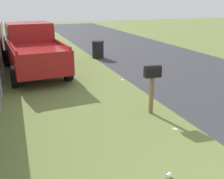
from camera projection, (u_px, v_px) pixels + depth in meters
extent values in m
cube|color=brown|center=(151.00, 95.00, 7.23)|extent=(0.09, 0.09, 1.05)
cube|color=black|center=(153.00, 73.00, 7.02)|extent=(0.24, 0.46, 0.22)
cylinder|color=black|center=(153.00, 69.00, 6.99)|extent=(0.24, 0.46, 0.20)
cube|color=red|center=(151.00, 70.00, 7.10)|extent=(0.02, 0.04, 0.18)
cube|color=maroon|center=(33.00, 52.00, 11.30)|extent=(5.66, 2.42, 0.90)
cube|color=maroon|center=(29.00, 31.00, 11.60)|extent=(2.02, 1.97, 0.76)
cube|color=black|center=(29.00, 31.00, 11.60)|extent=(1.97, 2.00, 0.53)
cube|color=maroon|center=(12.00, 46.00, 9.73)|extent=(2.86, 0.32, 0.12)
cube|color=maroon|center=(60.00, 43.00, 10.46)|extent=(2.86, 0.32, 0.12)
cylinder|color=black|center=(7.00, 58.00, 12.63)|extent=(0.78, 0.32, 0.76)
cylinder|color=black|center=(48.00, 55.00, 13.42)|extent=(0.78, 0.32, 0.76)
cylinder|color=black|center=(15.00, 77.00, 9.50)|extent=(0.78, 0.32, 0.76)
cylinder|color=black|center=(68.00, 71.00, 10.30)|extent=(0.78, 0.32, 0.76)
cylinder|color=black|center=(98.00, 50.00, 14.38)|extent=(0.63, 0.63, 0.86)
cylinder|color=black|center=(98.00, 41.00, 14.23)|extent=(0.66, 0.66, 0.08)
cylinder|color=#9EA3A8|center=(0.00, 53.00, 10.71)|extent=(0.07, 0.07, 1.93)
cylinder|color=#9EA3A8|center=(2.00, 44.00, 13.06)|extent=(0.07, 0.07, 1.93)
cylinder|color=#9EA3A8|center=(3.00, 37.00, 15.40)|extent=(0.07, 0.07, 1.93)
cube|color=silver|center=(175.00, 129.00, 6.46)|extent=(0.14, 0.13, 0.01)
cylinder|color=white|center=(169.00, 175.00, 4.68)|extent=(0.11, 0.12, 0.08)
cube|color=silver|center=(122.00, 80.00, 10.48)|extent=(0.14, 0.12, 0.01)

